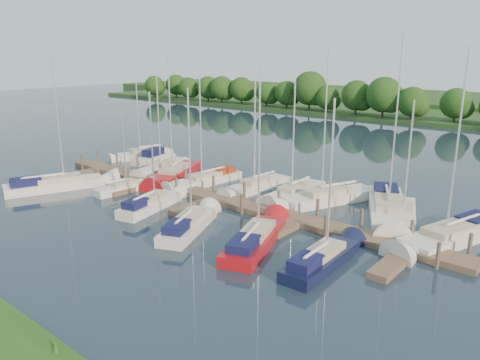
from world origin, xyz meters
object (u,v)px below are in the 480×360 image
Objects in this scene: motorboat at (152,158)px; sailboat_s_2 at (152,205)px; sailboat_n_5 at (256,187)px; dock at (212,200)px; sailboat_n_0 at (142,156)px.

sailboat_s_2 is (12.85, -10.82, -0.03)m from motorboat.
dock is at bearing 88.29° from sailboat_n_5.
motorboat is at bearing -1.47° from sailboat_n_5.
dock is 4.92m from sailboat_s_2.
sailboat_s_2 is at bearing 75.36° from sailboat_n_5.
sailboat_n_5 is 1.06× the size of sailboat_s_2.
dock is at bearing 175.79° from sailboat_n_0.
sailboat_n_5 is (0.50, 5.17, 0.08)m from dock.
sailboat_s_2 is (-3.12, -9.34, 0.06)m from sailboat_n_5.
sailboat_n_5 is at bearing 58.49° from sailboat_s_2.
sailboat_n_5 is (15.97, -1.48, -0.09)m from motorboat.
sailboat_n_5 reaches higher than sailboat_n_0.
motorboat is 16.03m from sailboat_n_5.
motorboat is at bearing 156.73° from dock.
sailboat_s_2 reaches higher than motorboat.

